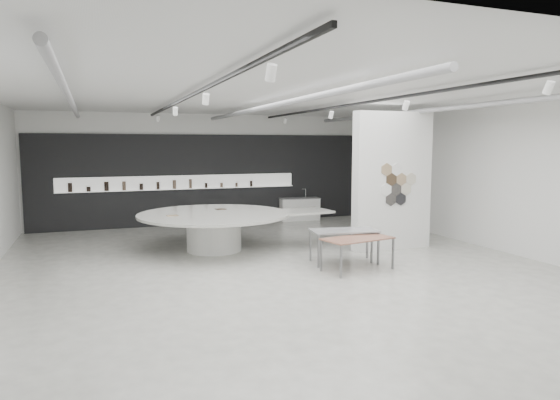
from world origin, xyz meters
name	(u,v)px	position (x,y,z in m)	size (l,w,h in m)	color
room	(277,176)	(-0.09, 0.00, 2.07)	(12.02, 14.02, 3.82)	beige
back_wall_display	(208,180)	(-0.08, 6.93, 1.54)	(11.80, 0.27, 3.10)	black
partition_column	(392,181)	(3.50, 1.00, 1.80)	(2.20, 0.38, 3.60)	white
display_island	(217,226)	(-0.86, 2.41, 0.65)	(5.30, 4.32, 1.00)	white
sample_table_wood	(358,240)	(1.54, -0.70, 0.67)	(1.66, 1.05, 0.72)	#8D5C48
sample_table_stone	(344,233)	(1.59, 0.03, 0.71)	(1.61, 0.97, 0.78)	gray
kitchen_counter	(300,209)	(3.20, 6.52, 0.41)	(1.50, 0.72, 1.14)	white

